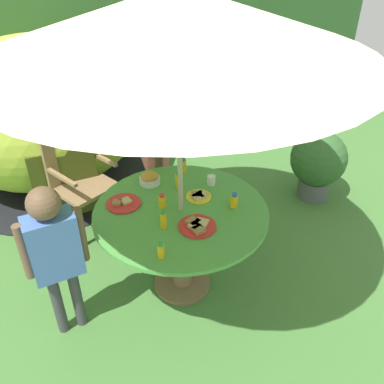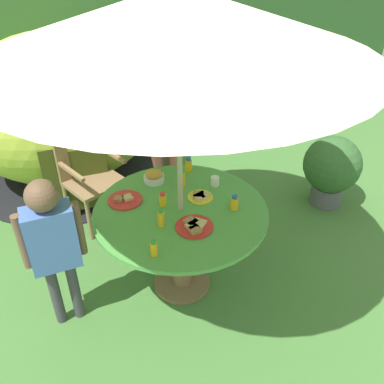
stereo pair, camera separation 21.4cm
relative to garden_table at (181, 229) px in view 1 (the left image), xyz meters
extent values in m
cube|color=#477A38|center=(0.00, 0.00, -0.59)|extent=(10.00, 10.00, 0.02)
cube|color=#33602D|center=(0.00, 3.28, 0.45)|extent=(9.00, 0.70, 2.07)
cylinder|color=brown|center=(0.00, 0.00, -0.57)|extent=(0.46, 0.46, 0.03)
cylinder|color=brown|center=(0.00, 0.00, -0.22)|extent=(0.16, 0.16, 0.72)
cylinder|color=#519E47|center=(0.00, 0.00, 0.16)|extent=(1.26, 1.26, 0.03)
cylinder|color=#B7AD8C|center=(0.00, 0.00, 0.53)|extent=(0.04, 0.04, 2.22)
cone|color=beige|center=(0.00, 0.00, 1.45)|extent=(2.33, 2.33, 0.37)
cylinder|color=#93704C|center=(-0.58, 0.83, -0.37)|extent=(0.04, 0.04, 0.42)
cylinder|color=#93704C|center=(-0.18, 1.00, -0.37)|extent=(0.04, 0.04, 0.42)
cylinder|color=#93704C|center=(-0.74, 1.19, -0.37)|extent=(0.04, 0.04, 0.42)
cylinder|color=#93704C|center=(-0.34, 1.36, -0.37)|extent=(0.04, 0.04, 0.42)
cube|color=#93704C|center=(-0.46, 1.09, -0.15)|extent=(0.60, 0.58, 0.04)
cube|color=#93704C|center=(-0.54, 1.27, 0.12)|extent=(0.45, 0.22, 0.51)
cube|color=#93704C|center=(-0.66, 1.01, 0.07)|extent=(0.20, 0.41, 0.03)
cube|color=#93704C|center=(-0.26, 1.18, 0.07)|extent=(0.20, 0.41, 0.03)
ellipsoid|color=#B2C63F|center=(-0.59, 2.15, 0.20)|extent=(2.14, 1.93, 1.56)
cylinder|color=black|center=(-0.59, 2.15, -0.58)|extent=(2.18, 2.18, 0.01)
cube|color=#3E4516|center=(-0.60, 1.22, -0.15)|extent=(0.59, 0.04, 0.70)
cylinder|color=#595960|center=(1.78, 0.53, -0.47)|extent=(0.32, 0.32, 0.21)
sphere|color=#33602D|center=(1.78, 0.53, -0.13)|extent=(0.57, 0.57, 0.57)
cylinder|color=navy|center=(0.17, 0.97, -0.28)|extent=(0.08, 0.08, 0.60)
cylinder|color=navy|center=(0.15, 0.83, -0.28)|extent=(0.08, 0.08, 0.60)
cube|color=#EA727F|center=(0.16, 0.90, 0.27)|extent=(0.25, 0.37, 0.51)
cylinder|color=#4C3828|center=(0.19, 1.09, 0.29)|extent=(0.06, 0.06, 0.45)
cylinder|color=#4C3828|center=(0.12, 0.71, 0.29)|extent=(0.06, 0.06, 0.45)
sphere|color=#4C3828|center=(0.16, 0.90, 0.64)|extent=(0.23, 0.23, 0.23)
cylinder|color=#3F3F47|center=(-0.96, -0.02, -0.31)|extent=(0.07, 0.07, 0.54)
cylinder|color=#3F3F47|center=(-0.83, -0.01, -0.31)|extent=(0.07, 0.07, 0.54)
cube|color=#4C72C6|center=(-0.89, -0.01, 0.19)|extent=(0.32, 0.18, 0.46)
cylinder|color=brown|center=(-1.07, -0.02, 0.22)|extent=(0.06, 0.06, 0.41)
cylinder|color=brown|center=(-0.71, -0.01, 0.22)|extent=(0.06, 0.06, 0.41)
sphere|color=brown|center=(-0.89, -0.01, 0.53)|extent=(0.21, 0.21, 0.21)
cylinder|color=white|center=(-0.07, 0.43, 0.20)|extent=(0.16, 0.16, 0.05)
ellipsoid|color=gold|center=(-0.07, 0.43, 0.24)|extent=(0.14, 0.14, 0.04)
cylinder|color=red|center=(0.02, -0.22, 0.18)|extent=(0.26, 0.26, 0.01)
cube|color=tan|center=(0.05, -0.22, 0.19)|extent=(0.12, 0.12, 0.02)
cube|color=#9E7547|center=(0.01, -0.18, 0.19)|extent=(0.10, 0.10, 0.02)
cube|color=tan|center=(-0.01, -0.23, 0.19)|extent=(0.09, 0.09, 0.02)
cube|color=#9E7547|center=(0.00, -0.28, 0.19)|extent=(0.08, 0.08, 0.02)
cylinder|color=yellow|center=(0.19, 0.08, 0.18)|extent=(0.19, 0.19, 0.01)
cube|color=tan|center=(0.21, 0.08, 0.19)|extent=(0.10, 0.10, 0.02)
cube|color=#9E7547|center=(0.18, 0.10, 0.19)|extent=(0.10, 0.10, 0.02)
cube|color=tan|center=(0.17, 0.07, 0.19)|extent=(0.09, 0.09, 0.02)
cylinder|color=red|center=(-0.34, 0.25, 0.18)|extent=(0.25, 0.25, 0.01)
cube|color=tan|center=(-0.32, 0.25, 0.19)|extent=(0.08, 0.08, 0.02)
cube|color=#9E7547|center=(-0.39, 0.26, 0.19)|extent=(0.08, 0.08, 0.02)
cylinder|color=yellow|center=(-0.18, -0.12, 0.23)|extent=(0.05, 0.05, 0.11)
cylinder|color=green|center=(-0.18, -0.12, 0.29)|extent=(0.03, 0.03, 0.02)
cylinder|color=yellow|center=(-0.10, 0.10, 0.22)|extent=(0.06, 0.06, 0.09)
cylinder|color=red|center=(-0.10, 0.10, 0.27)|extent=(0.04, 0.04, 0.02)
cylinder|color=yellow|center=(0.11, 0.28, 0.23)|extent=(0.05, 0.05, 0.11)
cylinder|color=green|center=(0.11, 0.28, 0.29)|extent=(0.04, 0.04, 0.02)
cylinder|color=yellow|center=(0.24, 0.47, 0.22)|extent=(0.05, 0.05, 0.10)
cylinder|color=blue|center=(0.24, 0.47, 0.28)|extent=(0.04, 0.04, 0.02)
cylinder|color=yellow|center=(0.36, -0.13, 0.22)|extent=(0.06, 0.06, 0.09)
cylinder|color=blue|center=(0.36, -0.13, 0.27)|extent=(0.04, 0.04, 0.02)
cylinder|color=yellow|center=(-0.31, -0.39, 0.22)|extent=(0.05, 0.05, 0.10)
cylinder|color=green|center=(-0.31, -0.39, 0.28)|extent=(0.03, 0.03, 0.02)
cylinder|color=white|center=(0.36, 0.20, 0.21)|extent=(0.07, 0.07, 0.07)
camera|label=1|loc=(-0.99, -2.18, 1.96)|focal=39.07mm
camera|label=2|loc=(-0.80, -2.27, 1.96)|focal=39.07mm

